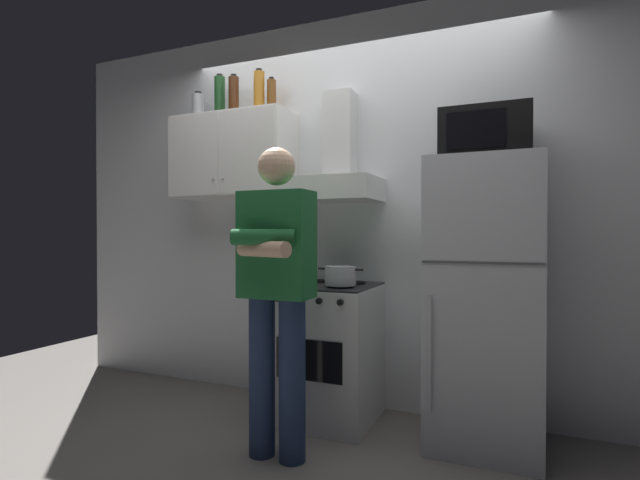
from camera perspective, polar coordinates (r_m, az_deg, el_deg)
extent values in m
plane|color=slate|center=(3.00, 0.00, -22.54)|extent=(7.00, 7.00, 0.00)
cube|color=white|center=(3.32, 4.04, 3.57)|extent=(4.80, 0.10, 2.70)
cube|color=white|center=(3.54, -10.49, 9.90)|extent=(0.90, 0.34, 0.60)
cube|color=white|center=(3.53, -15.18, 9.91)|extent=(0.43, 0.01, 0.58)
cube|color=white|center=(3.27, -8.87, 10.65)|extent=(0.43, 0.01, 0.58)
sphere|color=#B2B2B7|center=(3.39, -12.82, 7.24)|extent=(0.02, 0.02, 0.02)
sphere|color=#B2B2B7|center=(3.34, -11.69, 7.33)|extent=(0.02, 0.02, 0.02)
cube|color=silver|center=(3.10, 0.98, -13.46)|extent=(0.60, 0.60, 0.85)
cube|color=black|center=(3.02, 0.98, -5.52)|extent=(0.59, 0.59, 0.01)
cube|color=black|center=(2.82, -1.41, -14.36)|extent=(0.42, 0.01, 0.24)
cylinder|color=black|center=(2.97, -2.24, -5.41)|extent=(0.16, 0.16, 0.01)
cylinder|color=black|center=(2.87, 2.50, -5.63)|extent=(0.16, 0.16, 0.01)
cylinder|color=black|center=(3.18, -0.39, -4.99)|extent=(0.16, 0.16, 0.01)
cylinder|color=black|center=(3.09, 4.06, -5.16)|extent=(0.16, 0.16, 0.01)
cylinder|color=black|center=(2.83, -5.19, -7.08)|extent=(0.04, 0.02, 0.04)
cylinder|color=black|center=(2.78, -2.80, -7.25)|extent=(0.04, 0.02, 0.04)
cylinder|color=black|center=(2.72, -0.12, -7.41)|extent=(0.04, 0.02, 0.04)
cylinder|color=black|center=(2.67, 2.47, -7.56)|extent=(0.04, 0.02, 0.04)
cube|color=white|center=(3.09, 1.54, 6.11)|extent=(0.60, 0.44, 0.15)
cube|color=white|center=(3.28, 2.45, 12.43)|extent=(0.20, 0.16, 0.60)
cube|color=silver|center=(2.82, 19.33, -7.16)|extent=(0.60, 0.60, 1.60)
cube|color=#4C4C4C|center=(2.50, 18.92, -2.64)|extent=(0.59, 0.01, 0.01)
cylinder|color=silver|center=(2.59, 13.17, -13.28)|extent=(0.02, 0.02, 0.60)
cube|color=black|center=(2.87, 19.44, 11.84)|extent=(0.48, 0.36, 0.28)
cube|color=black|center=(2.69, 18.32, 12.59)|extent=(0.30, 0.01, 0.20)
cylinder|color=navy|center=(2.64, -7.05, -16.02)|extent=(0.14, 0.14, 0.85)
cylinder|color=navy|center=(2.56, -3.40, -16.56)|extent=(0.14, 0.14, 0.85)
cube|color=#1E6633|center=(2.48, -5.28, -0.54)|extent=(0.38, 0.20, 0.56)
cylinder|color=#1E6633|center=(2.36, -6.88, 0.36)|extent=(0.33, 0.17, 0.08)
cylinder|color=#DBAD89|center=(2.36, -6.88, -1.10)|extent=(0.33, 0.17, 0.08)
sphere|color=#DBAD89|center=(2.51, -5.29, 8.86)|extent=(0.20, 0.20, 0.20)
cylinder|color=#B7BABF|center=(2.86, 2.50, -4.36)|extent=(0.19, 0.19, 0.12)
cylinder|color=black|center=(2.90, 0.28, -3.48)|extent=(0.05, 0.01, 0.01)
cylinder|color=black|center=(2.82, 4.79, -3.61)|extent=(0.05, 0.01, 0.01)
cylinder|color=#B2B5BA|center=(3.82, -14.56, 15.28)|extent=(0.10, 0.10, 0.19)
cylinder|color=black|center=(3.85, -14.56, 16.83)|extent=(0.05, 0.05, 0.02)
cylinder|color=#B7721E|center=(3.53, -7.41, 17.35)|extent=(0.08, 0.08, 0.29)
cylinder|color=black|center=(3.57, -7.41, 19.71)|extent=(0.04, 0.04, 0.02)
cylinder|color=#47230F|center=(3.62, -10.42, 16.77)|extent=(0.08, 0.08, 0.27)
cylinder|color=black|center=(3.67, -10.42, 18.99)|extent=(0.04, 0.04, 0.02)
cylinder|color=brown|center=(3.50, -5.90, 16.95)|extent=(0.07, 0.07, 0.22)
cylinder|color=black|center=(3.53, -5.90, 18.86)|extent=(0.04, 0.04, 0.02)
cylinder|color=#19471E|center=(3.74, -12.06, 16.52)|extent=(0.08, 0.08, 0.31)
cylinder|color=black|center=(3.79, -12.07, 18.89)|extent=(0.04, 0.04, 0.02)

